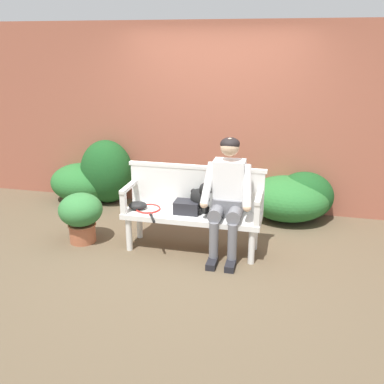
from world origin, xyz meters
name	(u,v)px	position (x,y,z in m)	size (l,w,h in m)	color
ground_plane	(192,249)	(0.00, 0.00, 0.00)	(40.00, 40.00, 0.00)	brown
brick_garden_fence	(218,117)	(0.00, 1.59, 1.27)	(8.00, 0.30, 2.55)	#9E5642
hedge_bush_far_right	(288,198)	(1.03, 1.19, 0.29)	(1.09, 0.93, 0.58)	#286B2D
hedge_bush_mid_right	(107,172)	(-1.58, 1.26, 0.47)	(0.77, 0.69, 0.94)	#194C1E
hedge_bush_far_left	(82,182)	(-1.97, 1.22, 0.28)	(0.96, 0.78, 0.57)	#286B2D
hedge_bush_mid_left	(305,196)	(1.25, 1.26, 0.32)	(0.76, 0.62, 0.65)	#194C1E
garden_bench	(192,218)	(0.00, 0.00, 0.39)	(1.56, 0.47, 0.45)	white
bench_backrest	(196,186)	(0.00, 0.21, 0.71)	(1.60, 0.06, 0.50)	white
bench_armrest_left_end	(127,194)	(-0.74, -0.08, 0.65)	(0.06, 0.47, 0.28)	white
bench_armrest_right_end	(258,204)	(0.74, -0.08, 0.65)	(0.06, 0.47, 0.28)	white
person_seated	(228,193)	(0.40, -0.01, 0.73)	(0.56, 0.64, 1.32)	black
dog_on_bench	(201,197)	(0.10, 0.03, 0.64)	(0.33, 0.33, 0.38)	black
tennis_racket	(149,209)	(-0.50, -0.03, 0.46)	(0.40, 0.57, 0.03)	red
baseball_glove	(138,205)	(-0.63, -0.03, 0.50)	(0.22, 0.17, 0.09)	black
sports_bag	(187,207)	(-0.05, -0.01, 0.52)	(0.28, 0.20, 0.14)	#232328
potted_plant	(81,214)	(-1.32, -0.09, 0.36)	(0.51, 0.51, 0.60)	#A85B3D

